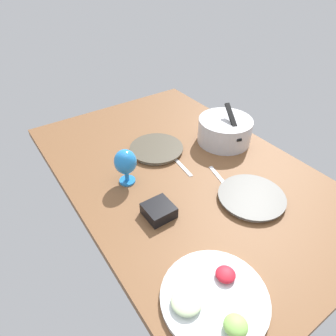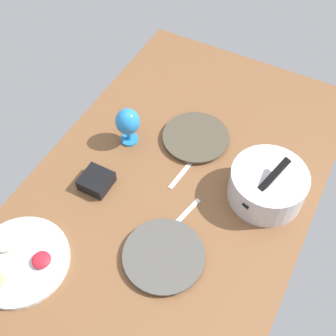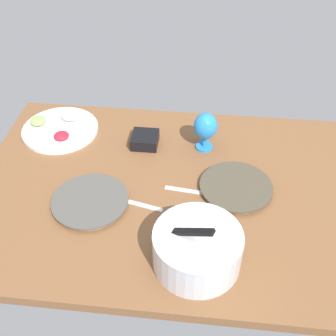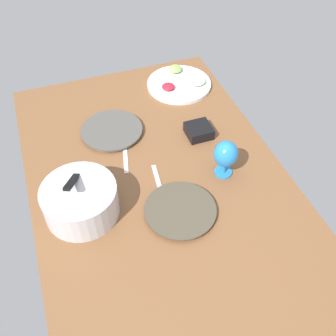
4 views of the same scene
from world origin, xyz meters
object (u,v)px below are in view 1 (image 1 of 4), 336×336
at_px(dinner_plate_right, 251,197).
at_px(mixing_bowl, 225,130).
at_px(square_bowl_black, 159,210).
at_px(dinner_plate_left, 156,149).
at_px(fruit_platter, 214,298).
at_px(hurricane_glass_blue, 125,163).

distance_m(dinner_plate_right, mixing_bowl, 0.46).
bearing_deg(square_bowl_black, mixing_bowl, 113.56).
relative_size(dinner_plate_left, fruit_platter, 0.83).
bearing_deg(dinner_plate_right, fruit_platter, -60.32).
relative_size(dinner_plate_right, hurricane_glass_blue, 1.67).
xyz_separation_m(dinner_plate_left, fruit_platter, (0.78, -0.29, 0.00)).
bearing_deg(dinner_plate_right, mixing_bowl, 151.91).
height_order(dinner_plate_left, square_bowl_black, square_bowl_black).
bearing_deg(mixing_bowl, dinner_plate_left, -110.26).
xyz_separation_m(hurricane_glass_blue, square_bowl_black, (0.25, 0.01, -0.08)).
bearing_deg(square_bowl_black, dinner_plate_left, 148.44).
xyz_separation_m(dinner_plate_right, square_bowl_black, (-0.15, -0.37, 0.02)).
relative_size(mixing_bowl, square_bowl_black, 2.62).
height_order(dinner_plate_right, hurricane_glass_blue, hurricane_glass_blue).
bearing_deg(hurricane_glass_blue, dinner_plate_right, 43.24).
bearing_deg(dinner_plate_left, fruit_platter, -20.73).
bearing_deg(hurricane_glass_blue, mixing_bowl, 90.26).
height_order(dinner_plate_left, mixing_bowl, mixing_bowl).
bearing_deg(fruit_platter, hurricane_glass_blue, 175.40).
relative_size(fruit_platter, square_bowl_black, 3.02).
bearing_deg(mixing_bowl, fruit_platter, -44.84).
relative_size(mixing_bowl, hurricane_glass_blue, 1.71).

